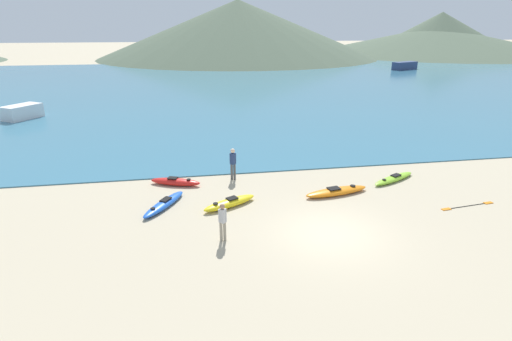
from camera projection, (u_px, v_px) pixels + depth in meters
name	position (u px, v px, depth m)	size (l,w,h in m)	color
ground_plane	(330.00, 233.00, 15.74)	(400.00, 400.00, 0.00)	tan
bay_water	(225.00, 85.00, 54.84)	(160.00, 70.00, 0.06)	teal
far_hill_midleft	(238.00, 29.00, 101.00)	(69.84, 69.84, 13.87)	#4C5B47
far_hill_midright	(436.00, 40.00, 115.79)	(71.28, 71.28, 7.63)	#4C5B47
far_hill_right	(440.00, 33.00, 117.32)	(41.66, 41.66, 11.46)	#4C5B47
kayak_on_sand_0	(164.00, 204.00, 17.99)	(2.07, 2.92, 0.34)	blue
kayak_on_sand_1	(337.00, 191.00, 19.33)	(3.39, 1.38, 0.36)	orange
kayak_on_sand_2	(230.00, 203.00, 18.05)	(2.69, 1.84, 0.39)	yellow
kayak_on_sand_3	(175.00, 182.00, 20.46)	(2.69, 1.49, 0.41)	red
kayak_on_sand_4	(394.00, 178.00, 21.04)	(3.00, 1.91, 0.30)	#8CCC2D
person_near_foreground	(223.00, 220.00, 14.92)	(0.31, 0.27, 1.54)	gray
person_near_waterline	(233.00, 162.00, 20.93)	(0.35, 0.30, 1.71)	#4C4C4C
moored_boat_0	(405.00, 66.00, 73.47)	(5.48, 3.65, 1.39)	navy
moored_boat_1	(22.00, 112.00, 34.69)	(3.11, 3.47, 1.19)	white
loose_paddle	(468.00, 206.00, 18.10)	(2.78, 0.51, 0.03)	black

